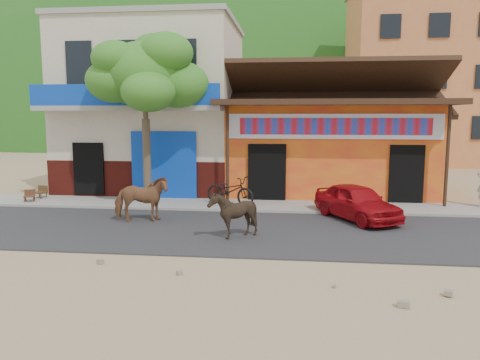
# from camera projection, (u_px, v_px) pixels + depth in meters

# --- Properties ---
(ground) EXTENTS (120.00, 120.00, 0.00)m
(ground) POSITION_uv_depth(u_px,v_px,m) (266.00, 260.00, 10.58)
(ground) COLOR #9E825B
(ground) RESTS_ON ground
(road) EXTENTS (60.00, 5.00, 0.04)m
(road) POSITION_uv_depth(u_px,v_px,m) (272.00, 232.00, 13.04)
(road) COLOR #28282B
(road) RESTS_ON ground
(sidewalk) EXTENTS (60.00, 2.00, 0.12)m
(sidewalk) POSITION_uv_depth(u_px,v_px,m) (276.00, 206.00, 16.47)
(sidewalk) COLOR gray
(sidewalk) RESTS_ON ground
(dance_club) EXTENTS (8.00, 6.00, 3.60)m
(dance_club) POSITION_uv_depth(u_px,v_px,m) (327.00, 149.00, 19.94)
(dance_club) COLOR orange
(dance_club) RESTS_ON ground
(cafe_building) EXTENTS (7.00, 6.00, 7.00)m
(cafe_building) POSITION_uv_depth(u_px,v_px,m) (156.00, 109.00, 20.56)
(cafe_building) COLOR beige
(cafe_building) RESTS_ON ground
(apartment_front) EXTENTS (9.00, 9.00, 12.00)m
(apartment_front) POSITION_uv_depth(u_px,v_px,m) (417.00, 75.00, 32.34)
(apartment_front) COLOR #CC723F
(apartment_front) RESTS_ON ground
(hillside) EXTENTS (100.00, 40.00, 24.00)m
(hillside) POSITION_uv_depth(u_px,v_px,m) (292.00, 62.00, 77.79)
(hillside) COLOR #194C14
(hillside) RESTS_ON ground
(tree) EXTENTS (3.00, 3.00, 6.00)m
(tree) POSITION_uv_depth(u_px,v_px,m) (146.00, 119.00, 16.38)
(tree) COLOR #2D721E
(tree) RESTS_ON sidewalk
(cow_tan) EXTENTS (1.77, 1.08, 1.39)m
(cow_tan) POSITION_uv_depth(u_px,v_px,m) (141.00, 199.00, 14.13)
(cow_tan) COLOR brown
(cow_tan) RESTS_ON road
(cow_dark) EXTENTS (1.25, 1.13, 1.27)m
(cow_dark) POSITION_uv_depth(u_px,v_px,m) (233.00, 214.00, 12.26)
(cow_dark) COLOR black
(cow_dark) RESTS_ON road
(red_car) EXTENTS (2.74, 3.48, 1.11)m
(red_car) POSITION_uv_depth(u_px,v_px,m) (357.00, 202.00, 14.43)
(red_car) COLOR #A90C13
(red_car) RESTS_ON road
(scooter) EXTENTS (2.04, 1.45, 1.02)m
(scooter) POSITION_uv_depth(u_px,v_px,m) (230.00, 190.00, 16.41)
(scooter) COLOR black
(scooter) RESTS_ON sidewalk
(cafe_chair_left) EXTENTS (0.46, 0.46, 0.86)m
(cafe_chair_left) POSITION_uv_depth(u_px,v_px,m) (40.00, 187.00, 17.75)
(cafe_chair_left) COLOR #462617
(cafe_chair_left) RESTS_ON sidewalk
(cafe_chair_right) EXTENTS (0.49, 0.49, 0.80)m
(cafe_chair_right) POSITION_uv_depth(u_px,v_px,m) (29.00, 191.00, 17.04)
(cafe_chair_right) COLOR #452217
(cafe_chair_right) RESTS_ON sidewalk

